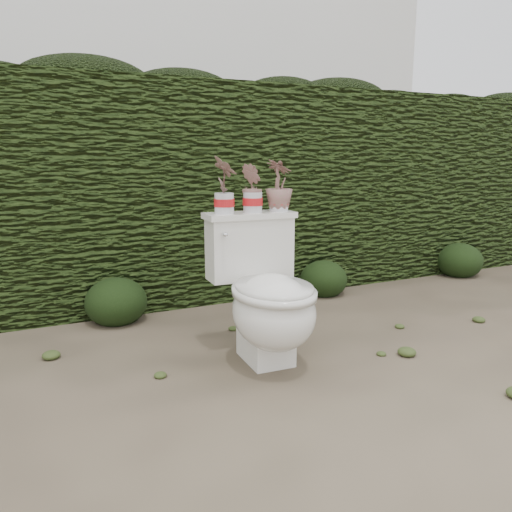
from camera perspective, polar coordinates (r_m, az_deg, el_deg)
name	(u,v)px	position (r m, az deg, el deg)	size (l,w,h in m)	color
ground	(286,358)	(2.77, 3.42, -11.58)	(60.00, 60.00, 0.00)	#73644F
hedge	(191,192)	(4.04, -7.49, 7.29)	(8.00, 1.00, 1.60)	#2D4115
house_wall	(139,97)	(8.49, -13.28, 17.29)	(8.00, 3.50, 4.00)	silver
toilet	(267,297)	(2.61, 1.28, -4.75)	(0.51, 0.70, 0.78)	silver
potted_plant_left	(224,186)	(2.68, -3.67, 7.95)	(0.15, 0.10, 0.29)	#257323
potted_plant_center	(253,189)	(2.74, -0.38, 7.62)	(0.14, 0.11, 0.25)	#257323
potted_plant_right	(279,187)	(2.80, 2.65, 7.90)	(0.15, 0.15, 0.27)	#257323
liriope_clump_1	(116,298)	(3.42, -15.71, -4.61)	(0.41, 0.41, 0.32)	black
liriope_clump_2	(323,276)	(3.98, 7.72, -2.24)	(0.37, 0.37, 0.30)	black
liriope_clump_3	(460,258)	(4.94, 22.26, -0.18)	(0.41, 0.41, 0.33)	black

